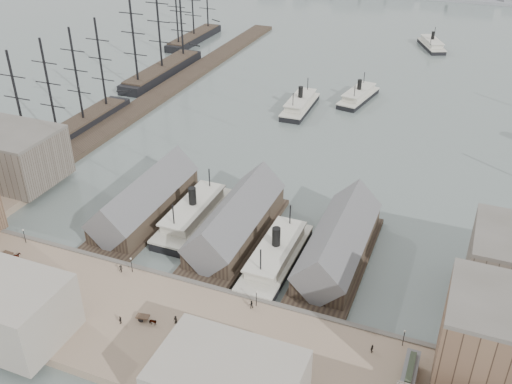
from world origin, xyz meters
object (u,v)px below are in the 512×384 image
at_px(ferry_docked_west, 194,214).
at_px(horse_cart_right, 276,373).
at_px(tram, 409,375).
at_px(horse_cart_left, 15,256).
at_px(horse_cart_center, 149,320).

distance_m(ferry_docked_west, horse_cart_right, 56.77).
distance_m(tram, horse_cart_left, 90.33).
bearing_deg(ferry_docked_west, tram, -29.62).
bearing_deg(horse_cart_left, tram, -88.06).
relative_size(ferry_docked_west, horse_cart_left, 6.43).
bearing_deg(horse_cart_right, horse_cart_center, 73.02).
height_order(tram, horse_cart_right, tram).
bearing_deg(horse_cart_left, ferry_docked_west, -39.66).
bearing_deg(tram, ferry_docked_west, 150.13).
relative_size(horse_cart_left, horse_cart_right, 1.00).
xyz_separation_m(ferry_docked_west, horse_cart_left, (-29.90, -31.87, 0.29)).
distance_m(horse_cart_center, horse_cart_right, 28.29).
height_order(ferry_docked_west, horse_cart_center, ferry_docked_west).
distance_m(tram, horse_cart_right, 23.40).
bearing_deg(horse_cart_right, tram, -81.54).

